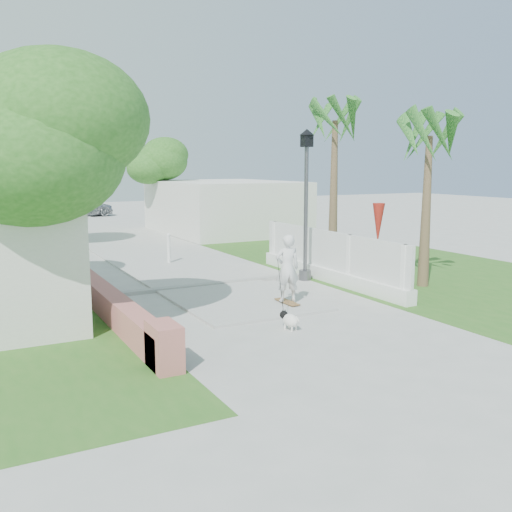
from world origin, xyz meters
TOP-DOWN VIEW (x-y plane):
  - ground at (0.00, 0.00)m, footprint 90.00×90.00m
  - path_strip at (0.00, 20.00)m, footprint 3.20×36.00m
  - curb at (0.00, 6.00)m, footprint 6.50×0.25m
  - grass_right at (7.00, 8.00)m, footprint 8.00×20.00m
  - pink_wall at (-3.30, 3.55)m, footprint 0.45×8.20m
  - lattice_fence at (3.40, 5.00)m, footprint 0.35×7.00m
  - building_right at (6.00, 18.00)m, footprint 6.00×8.00m
  - street_lamp at (2.90, 5.50)m, footprint 0.44×0.44m
  - bollard at (0.20, 10.00)m, footprint 0.14×0.14m
  - patio_umbrella at (4.80, 4.50)m, footprint 0.36×0.36m
  - tree_left_near at (-4.48, 2.98)m, footprint 3.60×3.60m
  - tree_path_left at (-2.98, 15.98)m, footprint 3.40×3.40m
  - tree_path_right at (3.22, 19.98)m, footprint 3.00×3.00m
  - tree_path_far at (-2.78, 25.98)m, footprint 3.20×3.20m
  - palm_far at (4.60, 6.50)m, footprint 1.80×1.80m
  - palm_near at (5.40, 3.20)m, footprint 1.80×1.80m
  - skateboarder at (0.34, 2.46)m, footprint 1.36×2.09m
  - dog at (-0.22, 1.24)m, footprint 0.35×0.57m
  - parked_car at (1.20, 30.39)m, footprint 4.25×2.07m

SIDE VIEW (x-z plane):
  - ground at x=0.00m, z-range 0.00..0.00m
  - grass_right at x=7.00m, z-range 0.00..0.01m
  - path_strip at x=0.00m, z-range 0.00..0.06m
  - curb at x=0.00m, z-range 0.00..0.10m
  - dog at x=-0.22m, z-range 0.02..0.42m
  - pink_wall at x=-3.30m, z-range -0.09..0.71m
  - lattice_fence at x=3.40m, z-range -0.21..1.29m
  - bollard at x=0.20m, z-range 0.04..1.13m
  - parked_car at x=1.20m, z-range 0.00..1.40m
  - skateboarder at x=0.34m, z-range -0.10..1.65m
  - building_right at x=6.00m, z-range 0.00..2.60m
  - patio_umbrella at x=4.80m, z-range 0.54..2.84m
  - street_lamp at x=2.90m, z-range 0.21..4.65m
  - tree_path_right at x=3.22m, z-range 1.10..5.89m
  - tree_path_far at x=-2.78m, z-range 1.23..6.40m
  - tree_path_left at x=-2.98m, z-range 1.21..6.43m
  - tree_left_near at x=-4.48m, z-range 1.18..6.46m
  - palm_near at x=5.40m, z-range 1.60..6.30m
  - palm_far at x=4.60m, z-range 1.83..7.13m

